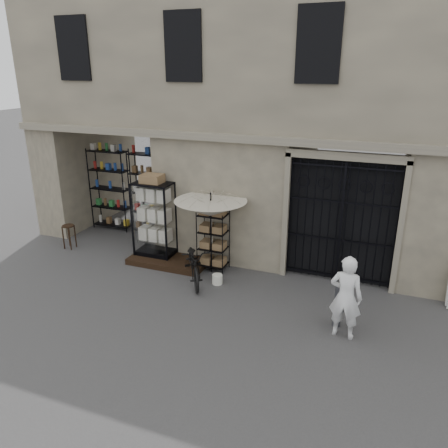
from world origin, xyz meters
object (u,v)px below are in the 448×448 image
at_px(white_bucket, 217,279).
at_px(bicycle, 195,281).
at_px(display_cabinet, 154,223).
at_px(steel_bollard, 338,306).
at_px(wire_rack, 213,241).
at_px(wooden_stool, 69,236).
at_px(shopkeeper, 342,335).
at_px(market_umbrella, 211,204).

distance_m(white_bucket, bicycle, 0.58).
height_order(display_cabinet, steel_bollard, display_cabinet).
xyz_separation_m(wire_rack, wooden_stool, (-4.25, -0.19, -0.39)).
relative_size(bicycle, shopkeeper, 1.08).
xyz_separation_m(white_bucket, wooden_stool, (-4.63, 0.50, 0.24)).
bearing_deg(shopkeeper, wire_rack, -22.10).
bearing_deg(wooden_stool, bicycle, -7.76).
relative_size(display_cabinet, wire_rack, 1.36).
height_order(market_umbrella, bicycle, market_umbrella).
bearing_deg(display_cabinet, shopkeeper, 4.68).
height_order(bicycle, steel_bollard, bicycle).
distance_m(wooden_stool, shopkeeper, 7.78).
bearing_deg(steel_bollard, wooden_stool, 170.20).
bearing_deg(display_cabinet, wooden_stool, -150.99).
bearing_deg(display_cabinet, wire_rack, 23.59).
bearing_deg(shopkeeper, white_bucket, -14.24).
bearing_deg(steel_bollard, bicycle, 167.79).
height_order(market_umbrella, shopkeeper, market_umbrella).
relative_size(white_bucket, wooden_stool, 0.36).
height_order(white_bucket, bicycle, bicycle).
xyz_separation_m(display_cabinet, bicycle, (1.46, -0.77, -1.01)).
bearing_deg(steel_bollard, display_cabinet, 162.84).
xyz_separation_m(white_bucket, shopkeeper, (2.97, -1.08, -0.12)).
bearing_deg(wooden_stool, wire_rack, 2.52).
relative_size(steel_bollard, shopkeeper, 0.53).
bearing_deg(bicycle, shopkeeper, -47.25).
height_order(wire_rack, bicycle, wire_rack).
height_order(wire_rack, wooden_stool, wire_rack).
xyz_separation_m(market_umbrella, bicycle, (-0.19, -0.58, -1.76)).
height_order(market_umbrella, wooden_stool, market_umbrella).
bearing_deg(wire_rack, market_umbrella, -62.04).
relative_size(display_cabinet, steel_bollard, 2.40).
relative_size(market_umbrella, steel_bollard, 2.82).
relative_size(wire_rack, shopkeeper, 0.94).
height_order(white_bucket, steel_bollard, steel_bollard).
height_order(display_cabinet, wooden_stool, display_cabinet).
bearing_deg(wooden_stool, display_cabinet, 4.62).
xyz_separation_m(display_cabinet, white_bucket, (2.03, -0.71, -0.90)).
xyz_separation_m(wire_rack, white_bucket, (0.38, -0.69, -0.63)).
relative_size(white_bucket, bicycle, 0.14).
relative_size(market_umbrella, white_bucket, 10.19).
distance_m(wire_rack, market_umbrella, 1.02).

